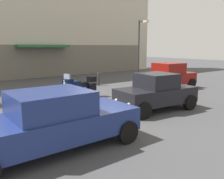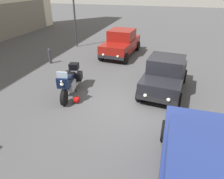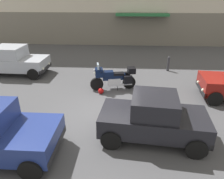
# 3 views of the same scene
# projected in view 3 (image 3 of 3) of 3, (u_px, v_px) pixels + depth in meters

# --- Properties ---
(ground_plane) EXTENTS (80.00, 80.00, 0.00)m
(ground_plane) POSITION_uv_depth(u_px,v_px,m) (106.00, 116.00, 8.38)
(ground_plane) COLOR #424244
(motorcycle) EXTENTS (2.24, 0.97, 1.36)m
(motorcycle) POSITION_uv_depth(u_px,v_px,m) (114.00, 77.00, 10.43)
(motorcycle) COLOR black
(motorcycle) RESTS_ON ground
(helmet) EXTENTS (0.28, 0.28, 0.28)m
(helmet) POSITION_uv_depth(u_px,v_px,m) (101.00, 91.00, 10.15)
(helmet) COLOR #990C0C
(helmet) RESTS_ON ground
(car_compact_side) EXTENTS (3.59, 2.02, 1.56)m
(car_compact_side) POSITION_uv_depth(u_px,v_px,m) (153.00, 118.00, 6.82)
(car_compact_side) COLOR black
(car_compact_side) RESTS_ON ground
(car_wagon_end) EXTENTS (3.92, 1.89, 1.64)m
(car_wagon_end) POSITION_uv_depth(u_px,v_px,m) (13.00, 61.00, 12.31)
(car_wagon_end) COLOR #9EA3AD
(car_wagon_end) RESTS_ON ground
(bollard_curbside) EXTENTS (0.16, 0.16, 0.90)m
(bollard_curbside) POSITION_uv_depth(u_px,v_px,m) (168.00, 63.00, 12.95)
(bollard_curbside) COLOR #333338
(bollard_curbside) RESTS_ON ground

